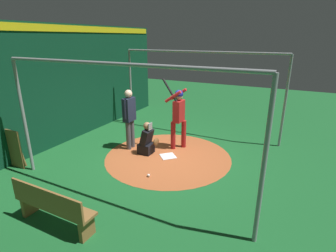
{
  "coord_description": "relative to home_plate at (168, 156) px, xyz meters",
  "views": [
    {
      "loc": [
        3.15,
        -6.24,
        3.33
      ],
      "look_at": [
        0.0,
        0.0,
        0.95
      ],
      "focal_mm": 27.93,
      "sensor_mm": 36.0,
      "label": 1
    }
  ],
  "objects": [
    {
      "name": "catcher",
      "position": [
        -0.66,
        -0.07,
        0.38
      ],
      "size": [
        0.58,
        0.4,
        0.99
      ],
      "color": "black",
      "rests_on": "ground"
    },
    {
      "name": "batter",
      "position": [
        -0.01,
        0.73,
        1.13
      ],
      "size": [
        0.68,
        0.49,
        2.18
      ],
      "color": "maroon",
      "rests_on": "ground"
    },
    {
      "name": "bench",
      "position": [
        -0.52,
        -3.61,
        0.43
      ],
      "size": [
        1.72,
        0.36,
        0.85
      ],
      "color": "olive",
      "rests_on": "ground"
    },
    {
      "name": "cage_frame",
      "position": [
        0.0,
        0.0,
        2.04
      ],
      "size": [
        5.76,
        4.72,
        2.9
      ],
      "color": "gray",
      "rests_on": "ground"
    },
    {
      "name": "ground_plane",
      "position": [
        0.0,
        0.0,
        -0.01
      ],
      "size": [
        25.75,
        25.75,
        0.0
      ],
      "primitive_type": "plane",
      "color": "#195B28"
    },
    {
      "name": "bat_rack",
      "position": [
        -3.43,
        -2.38,
        0.48
      ],
      "size": [
        0.7,
        0.2,
        1.05
      ],
      "color": "olive",
      "rests_on": "ground"
    },
    {
      "name": "dirt_circle",
      "position": [
        0.0,
        0.0,
        -0.01
      ],
      "size": [
        3.66,
        3.66,
        0.01
      ],
      "primitive_type": "cylinder",
      "color": "#AD562D",
      "rests_on": "ground"
    },
    {
      "name": "baseball_0",
      "position": [
        0.09,
        -1.27,
        0.03
      ],
      "size": [
        0.07,
        0.07,
        0.07
      ],
      "primitive_type": "sphere",
      "color": "white",
      "rests_on": "dirt_circle"
    },
    {
      "name": "home_plate",
      "position": [
        0.0,
        0.0,
        0.0
      ],
      "size": [
        0.59,
        0.59,
        0.01
      ],
      "primitive_type": "cube",
      "rotation": [
        0.0,
        0.0,
        0.79
      ],
      "color": "white",
      "rests_on": "dirt_circle"
    },
    {
      "name": "umpire",
      "position": [
        -1.34,
        0.04,
        1.04
      ],
      "size": [
        0.23,
        0.49,
        1.86
      ],
      "color": "#4C4C51",
      "rests_on": "ground"
    },
    {
      "name": "back_wall",
      "position": [
        -3.68,
        0.0,
        1.87
      ],
      "size": [
        0.23,
        9.75,
        3.74
      ],
      "color": "#0C3D26",
      "rests_on": "ground"
    }
  ]
}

